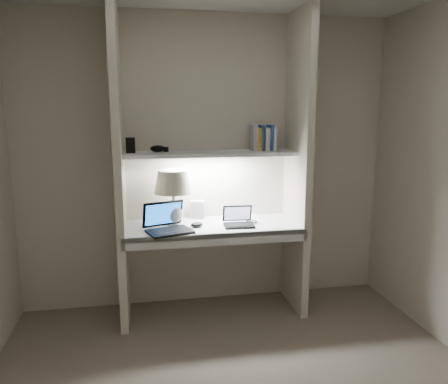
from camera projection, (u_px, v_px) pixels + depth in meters
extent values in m
cube|color=beige|center=(207.00, 163.00, 3.79)|extent=(3.20, 0.01, 2.50)
cube|color=beige|center=(119.00, 169.00, 3.39)|extent=(0.06, 0.55, 2.50)
cube|color=beige|center=(298.00, 165.00, 3.66)|extent=(0.06, 0.55, 2.50)
cube|color=white|center=(212.00, 227.00, 3.62)|extent=(1.40, 0.55, 0.04)
cube|color=silver|center=(217.00, 239.00, 3.38)|extent=(1.46, 0.03, 0.10)
cube|color=silver|center=(210.00, 154.00, 3.60)|extent=(1.40, 0.36, 0.03)
cube|color=white|center=(210.00, 156.00, 3.60)|extent=(0.60, 0.04, 0.02)
cylinder|color=white|center=(174.00, 224.00, 3.60)|extent=(0.11, 0.11, 0.02)
ellipsoid|color=white|center=(174.00, 212.00, 3.58)|extent=(0.16, 0.16, 0.20)
cylinder|color=white|center=(174.00, 198.00, 3.56)|extent=(0.02, 0.02, 0.08)
sphere|color=#FFD899|center=(173.00, 188.00, 3.54)|extent=(0.05, 0.05, 0.05)
cube|color=black|center=(170.00, 232.00, 3.38)|extent=(0.39, 0.32, 0.02)
cube|color=black|center=(170.00, 230.00, 3.38)|extent=(0.32, 0.24, 0.00)
cube|color=black|center=(163.00, 214.00, 3.48)|extent=(0.33, 0.16, 0.21)
cube|color=blue|center=(163.00, 214.00, 3.47)|extent=(0.29, 0.14, 0.17)
cube|color=black|center=(239.00, 225.00, 3.55)|extent=(0.25, 0.18, 0.02)
cube|color=black|center=(239.00, 224.00, 3.55)|extent=(0.21, 0.13, 0.00)
cube|color=black|center=(237.00, 213.00, 3.64)|extent=(0.24, 0.06, 0.14)
cube|color=silver|center=(237.00, 213.00, 3.63)|extent=(0.21, 0.05, 0.11)
cube|color=silver|center=(198.00, 210.00, 3.80)|extent=(0.13, 0.11, 0.16)
ellipsoid|color=black|center=(197.00, 225.00, 3.53)|extent=(0.13, 0.10, 0.04)
torus|color=black|center=(251.00, 221.00, 3.69)|extent=(0.12, 0.12, 0.01)
cube|color=yellow|center=(164.00, 224.00, 3.62)|extent=(0.09, 0.09, 0.00)
cube|color=#BDBDBD|center=(273.00, 139.00, 3.70)|extent=(0.03, 0.14, 0.19)
cube|color=navy|center=(270.00, 138.00, 3.70)|extent=(0.04, 0.14, 0.22)
cube|color=silver|center=(266.00, 139.00, 3.69)|extent=(0.04, 0.14, 0.19)
cube|color=#225594|center=(261.00, 138.00, 3.68)|extent=(0.02, 0.14, 0.21)
cube|color=#BE7F1A|center=(258.00, 139.00, 3.68)|extent=(0.03, 0.14, 0.19)
cube|color=#A09FA4|center=(254.00, 138.00, 3.67)|extent=(0.04, 0.14, 0.21)
cube|color=black|center=(131.00, 145.00, 3.49)|extent=(0.07, 0.05, 0.12)
ellipsoid|color=black|center=(158.00, 149.00, 3.56)|extent=(0.14, 0.11, 0.05)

